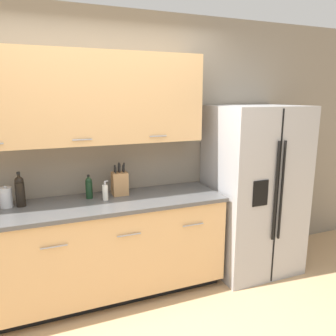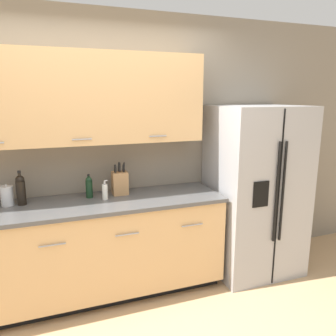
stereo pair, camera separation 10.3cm
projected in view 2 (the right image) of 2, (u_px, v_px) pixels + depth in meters
The scene contains 8 objects.
wall_back at pixel (94, 136), 3.06m from camera, with size 10.00×0.39×2.60m.
counter_unit at pixel (88, 250), 2.96m from camera, with size 2.47×0.64×0.91m.
refrigerator at pixel (255, 191), 3.38m from camera, with size 0.88×0.76×1.73m.
knife_block at pixel (120, 183), 3.07m from camera, with size 0.14×0.12×0.31m.
wine_bottle at pixel (21, 189), 2.77m from camera, with size 0.08×0.08×0.30m.
soap_dispenser at pixel (105, 192), 2.93m from camera, with size 0.05×0.05×0.18m.
oil_bottle at pixel (89, 187), 2.98m from camera, with size 0.06×0.06×0.22m.
steel_canister at pixel (7, 196), 2.76m from camera, with size 0.11×0.11×0.19m.
Camera 2 is at (-0.44, -1.76, 1.82)m, focal length 35.00 mm.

